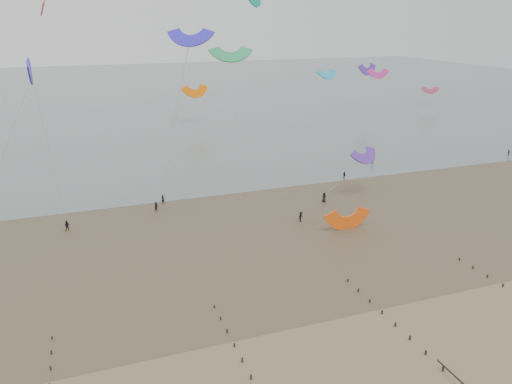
% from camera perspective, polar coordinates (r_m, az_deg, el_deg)
% --- Properties ---
extents(ground, '(500.00, 500.00, 0.00)m').
position_cam_1_polar(ground, '(56.74, 13.06, -16.31)').
color(ground, brown).
rests_on(ground, ground).
extents(sea_and_shore, '(500.00, 665.00, 0.03)m').
position_cam_1_polar(sea_and_shore, '(82.52, -2.26, -3.94)').
color(sea_and_shore, '#475654').
rests_on(sea_and_shore, ground).
extents(kitesurfer_lead, '(0.76, 0.67, 1.76)m').
position_cam_1_polar(kitesurfer_lead, '(93.60, -10.60, -0.82)').
color(kitesurfer_lead, black).
rests_on(kitesurfer_lead, ground).
extents(kitesurfers, '(117.44, 27.21, 1.86)m').
position_cam_1_polar(kitesurfers, '(96.60, 4.17, 0.10)').
color(kitesurfers, black).
rests_on(kitesurfers, ground).
extents(grounded_kite, '(6.96, 5.45, 3.80)m').
position_cam_1_polar(grounded_kite, '(82.89, 10.35, -4.16)').
color(grounded_kite, '#F9570F').
rests_on(grounded_kite, ground).
extents(kites_airborne, '(237.55, 110.70, 37.78)m').
position_cam_1_polar(kites_airborne, '(132.25, -12.97, 13.68)').
color(kites_airborne, '#259FDB').
rests_on(kites_airborne, ground).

